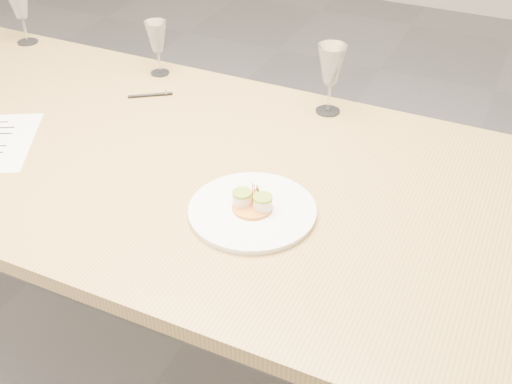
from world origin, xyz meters
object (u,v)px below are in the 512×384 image
at_px(wine_glass_0, 19,2).
at_px(wine_glass_1, 157,38).
at_px(dining_table, 166,176).
at_px(ballpoint_pen, 151,95).
at_px(dinner_plate, 252,210).
at_px(wine_glass_2, 331,66).

height_order(wine_glass_0, wine_glass_1, wine_glass_0).
distance_m(dining_table, wine_glass_0, 0.97).
xyz_separation_m(ballpoint_pen, wine_glass_0, (-0.63, 0.16, 0.14)).
relative_size(dining_table, ballpoint_pen, 20.42).
height_order(dinner_plate, ballpoint_pen, dinner_plate).
xyz_separation_m(dinner_plate, wine_glass_0, (-1.16, 0.56, 0.14)).
relative_size(dinner_plate, wine_glass_1, 1.70).
height_order(dinner_plate, wine_glass_2, wine_glass_2).
distance_m(ballpoint_pen, wine_glass_2, 0.56).
relative_size(wine_glass_1, wine_glass_2, 0.85).
xyz_separation_m(dinner_plate, wine_glass_1, (-0.59, 0.55, 0.11)).
xyz_separation_m(ballpoint_pen, wine_glass_2, (0.53, 0.14, 0.14)).
bearing_deg(wine_glass_1, ballpoint_pen, -68.31).
distance_m(dining_table, dinner_plate, 0.35).
distance_m(wine_glass_0, wine_glass_1, 0.57).
bearing_deg(wine_glass_0, ballpoint_pen, -14.69).
xyz_separation_m(wine_glass_0, wine_glass_1, (0.57, -0.01, -0.02)).
bearing_deg(dinner_plate, wine_glass_0, 154.23).
relative_size(ballpoint_pen, wine_glass_1, 0.67).
bearing_deg(wine_glass_2, wine_glass_0, 178.86).
height_order(dining_table, wine_glass_1, wine_glass_1).
xyz_separation_m(dining_table, wine_glass_2, (0.31, 0.41, 0.21)).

